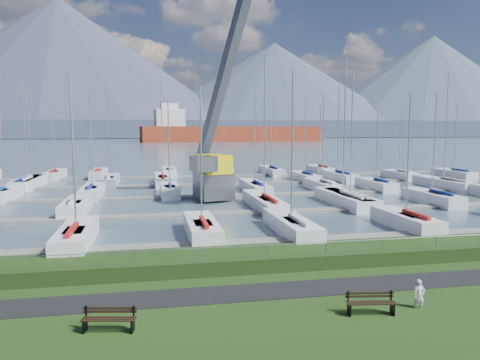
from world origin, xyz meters
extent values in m
cube|color=black|center=(0.00, -3.00, 0.01)|extent=(160.00, 2.00, 0.04)
cube|color=#475B68|center=(0.00, 260.00, -0.40)|extent=(800.00, 540.00, 0.20)
cube|color=#203312|center=(0.00, -0.40, 0.35)|extent=(80.00, 0.70, 0.70)
cylinder|color=gray|center=(0.00, 0.00, 1.20)|extent=(80.00, 0.04, 0.04)
cube|color=#454E65|center=(0.00, 330.00, 6.00)|extent=(900.00, 80.00, 12.00)
cone|color=#3B4257|center=(-80.00, 400.00, 57.50)|extent=(340.00, 340.00, 115.00)
cone|color=#3E4B5B|center=(110.00, 410.00, 42.50)|extent=(300.00, 300.00, 85.00)
cone|color=#435062|center=(280.00, 420.00, 50.00)|extent=(320.00, 320.00, 100.00)
cube|color=slate|center=(0.00, 6.00, -0.22)|extent=(90.00, 1.60, 0.25)
cube|color=gray|center=(0.00, 16.00, -0.22)|extent=(90.00, 1.60, 0.25)
cube|color=slate|center=(0.00, 26.00, -0.22)|extent=(90.00, 1.60, 0.25)
cube|color=slate|center=(0.00, 36.00, -0.22)|extent=(90.00, 1.60, 0.25)
cube|color=slate|center=(0.00, 46.00, -0.22)|extent=(90.00, 1.60, 0.25)
cube|color=black|center=(-8.69, -5.60, 0.23)|extent=(0.13, 0.40, 0.45)
cube|color=black|center=(-8.66, -5.42, 0.65)|extent=(0.06, 0.06, 0.40)
cube|color=black|center=(-7.12, -5.90, 0.23)|extent=(0.13, 0.40, 0.45)
cube|color=black|center=(-7.09, -5.72, 0.65)|extent=(0.06, 0.06, 0.40)
cube|color=black|center=(-7.93, -5.89, 0.45)|extent=(1.79, 0.44, 0.04)
cube|color=black|center=(-7.91, -5.75, 0.45)|extent=(1.79, 0.44, 0.04)
cube|color=black|center=(-7.88, -5.60, 0.45)|extent=(1.79, 0.44, 0.04)
cube|color=black|center=(-7.87, -5.55, 0.62)|extent=(1.78, 0.38, 0.08)
cube|color=black|center=(-7.87, -5.55, 0.74)|extent=(1.78, 0.38, 0.08)
cube|color=black|center=(0.58, -5.95, 0.23)|extent=(0.12, 0.40, 0.45)
cube|color=black|center=(0.60, -5.77, 0.65)|extent=(0.06, 0.06, 0.40)
cube|color=black|center=(2.16, -6.19, 0.23)|extent=(0.12, 0.40, 0.45)
cube|color=black|center=(2.18, -6.02, 0.65)|extent=(0.06, 0.06, 0.40)
cube|color=black|center=(1.34, -6.22, 0.45)|extent=(1.79, 0.38, 0.04)
cube|color=black|center=(1.37, -6.07, 0.45)|extent=(1.79, 0.38, 0.04)
cube|color=black|center=(1.39, -5.92, 0.45)|extent=(1.79, 0.38, 0.04)
cube|color=black|center=(1.40, -5.87, 0.62)|extent=(1.78, 0.32, 0.08)
cube|color=black|center=(1.40, -5.87, 0.74)|extent=(1.78, 0.32, 0.08)
imported|color=silver|center=(3.46, -5.81, 0.63)|extent=(0.46, 0.30, 1.25)
cube|color=#5A5D62|center=(-0.38, 23.58, 1.20)|extent=(3.89, 3.89, 2.60)
cube|color=yellow|center=(-0.38, 23.58, 3.30)|extent=(3.36, 3.94, 1.80)
cube|color=#54555B|center=(1.42, 28.08, 12.30)|extent=(5.54, 10.63, 19.89)
cube|color=#5A5E62|center=(-1.58, 21.58, 3.50)|extent=(2.48, 2.63, 1.40)
cube|color=maroon|center=(36.27, 220.53, 2.50)|extent=(95.18, 26.94, 10.00)
cube|color=silver|center=(3.57, 217.37, 10.00)|extent=(15.28, 15.28, 12.00)
cube|color=silver|center=(3.57, 217.37, 17.00)|extent=(8.73, 8.73, 4.00)
camera|label=1|loc=(-6.44, -21.28, 6.79)|focal=35.00mm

